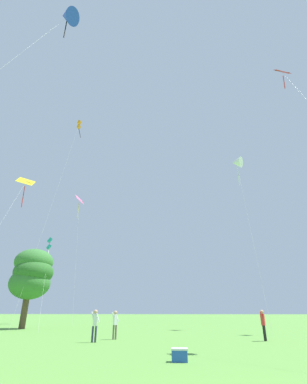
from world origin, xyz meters
name	(u,v)px	position (x,y,z in m)	size (l,w,h in m)	color
kite_yellow_diamond	(24,187)	(-19.44, 22.38, 14.05)	(3.11, 10.87, 15.52)	yellow
kite_blue_delta	(68,16)	(-12.52, 12.89, 27.03)	(4.84, 12.09, 28.11)	blue
kite_white_distant	(237,163)	(4.64, 27.94, 18.92)	(1.98, 9.64, 19.74)	white
kite_orange_box	(79,126)	(-18.16, 32.03, 28.81)	(1.17, 9.02, 29.90)	orange
kite_teal_box	(49,244)	(-18.56, 28.47, 9.16)	(3.70, 7.15, 9.98)	teal
kite_pink_low	(79,205)	(-19.76, 40.02, 18.51)	(3.72, 6.90, 20.38)	pink
kite_red_high	(288,79)	(4.45, 10.38, 15.44)	(1.05, 9.26, 17.15)	red
person_with_spool	(263,322)	(2.11, 15.48, 1.06)	(0.37, 0.52, 1.76)	black
person_in_blue_jacket	(115,322)	(-7.26, 15.72, 1.03)	(0.47, 0.42, 1.71)	#665B4C
person_far_back	(95,322)	(-8.06, 13.75, 1.06)	(0.57, 0.24, 1.76)	#2D3351
tree_left_oak	(32,274)	(-19.21, 26.73, 5.52)	(4.49, 4.50, 8.25)	brown
picnic_cooler	(180,355)	(-3.03, 7.27, 0.22)	(0.60, 0.40, 0.44)	#2351B2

